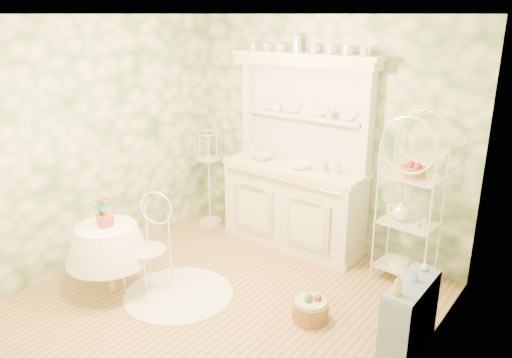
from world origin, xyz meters
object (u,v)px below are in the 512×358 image
Objects in this scene: floor_basket at (310,309)px; side_shelf at (409,317)px; kitchen_dresser at (295,154)px; round_table at (109,259)px; bakers_rack at (410,198)px; birdcage_stand at (209,172)px; cafe_chair at (146,253)px.

side_shelf is at bearing 10.21° from floor_basket.
round_table is at bearing -113.47° from kitchen_dresser.
kitchen_dresser is 1.43m from bakers_rack.
birdcage_stand is (-1.24, -0.13, -0.42)m from kitchen_dresser.
round_table is 0.38m from cafe_chair.
kitchen_dresser is 2.04m from cafe_chair.
side_shelf is 2.56m from cafe_chair.
floor_basket is (1.90, 0.77, -0.24)m from round_table.
round_table is at bearing -157.79° from floor_basket.
cafe_chair is (-0.59, -1.81, -0.73)m from kitchen_dresser.
birdcage_stand is (-0.36, 1.90, 0.37)m from round_table.
bakers_rack is at bearing 21.39° from cafe_chair.
birdcage_stand is 4.18× the size of floor_basket.
kitchen_dresser is 1.32m from birdcage_stand.
side_shelf is at bearing -4.25° from cafe_chair.
birdcage_stand reaches higher than cafe_chair.
cafe_chair is at bearing -108.00° from kitchen_dresser.
round_table reaches higher than side_shelf.
kitchen_dresser is at bearing 141.47° from side_shelf.
kitchen_dresser reaches higher than round_table.
kitchen_dresser reaches higher than birdcage_stand.
birdcage_stand is at bearing -173.31° from bakers_rack.
bakers_rack is 2.63× the size of round_table.
bakers_rack is 2.23× the size of cafe_chair.
birdcage_stand is (-3.12, 0.97, 0.43)m from side_shelf.
floor_basket is at bearing 22.21° from round_table.
round_table is 0.85× the size of cafe_chair.
floor_basket is at bearing -51.28° from kitchen_dresser.
birdcage_stand is at bearing 91.20° from cafe_chair.
bakers_rack is 3.11m from round_table.
bakers_rack is 2.78× the size of side_shelf.
cafe_chair reaches higher than side_shelf.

